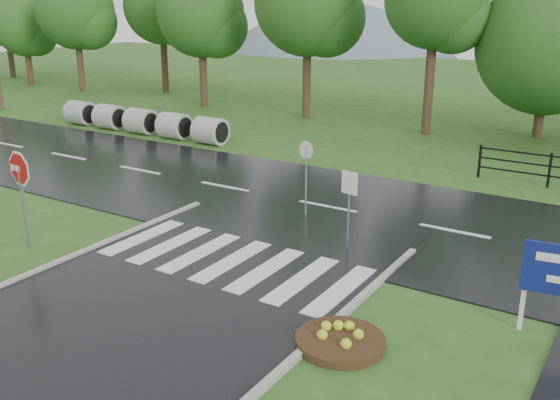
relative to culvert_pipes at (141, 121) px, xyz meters
The scene contains 9 objects.
ground 19.71m from the culvert_pipes, 49.57° to the right, with size 120.00×120.00×0.00m, color #2C591D.
main_road 13.74m from the culvert_pipes, 21.37° to the right, with size 90.00×8.00×0.04m, color black.
crosswalk 16.24m from the culvert_pipes, 38.04° to the right, with size 6.50×2.80×0.02m.
treeline 16.47m from the culvert_pipes, 33.15° to the left, with size 83.20×5.20×10.00m.
culvert_pipes is the anchor object (origin of this frame).
stop_sign 14.33m from the culvert_pipes, 57.42° to the right, with size 1.22×0.16×2.75m.
flower_bed 20.63m from the culvert_pipes, 35.53° to the right, with size 1.70×1.70×0.34m.
reg_sign_small 16.81m from the culvert_pipes, 27.73° to the right, with size 0.47×0.11×2.14m.
reg_sign_round 13.91m from the culvert_pipes, 25.44° to the right, with size 0.52×0.16×2.28m.
Camera 1 is at (8.56, -6.32, 6.27)m, focal length 40.00 mm.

